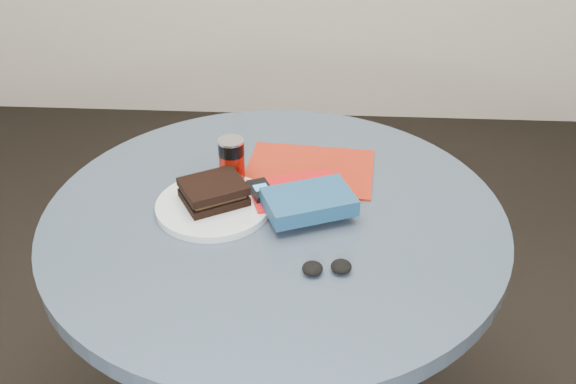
# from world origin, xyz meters

# --- Properties ---
(table) EXTENTS (1.00, 1.00, 0.75)m
(table) POSITION_xyz_m (0.00, 0.00, 0.59)
(table) COLOR black
(table) RESTS_ON ground
(plate) EXTENTS (0.32, 0.32, 0.02)m
(plate) POSITION_xyz_m (-0.13, -0.00, 0.76)
(plate) COLOR silver
(plate) RESTS_ON table
(sandwich) EXTENTS (0.17, 0.16, 0.05)m
(sandwich) POSITION_xyz_m (-0.13, 0.01, 0.79)
(sandwich) COLOR black
(sandwich) RESTS_ON plate
(soda_can) EXTENTS (0.08, 0.08, 0.11)m
(soda_can) POSITION_xyz_m (-0.10, 0.11, 0.81)
(soda_can) COLOR #730D05
(soda_can) RESTS_ON table
(pepper_grinder) EXTENTS (0.05, 0.05, 0.10)m
(pepper_grinder) POSITION_xyz_m (-0.10, 0.14, 0.80)
(pepper_grinder) COLOR #3F311B
(pepper_grinder) RESTS_ON table
(magazine) EXTENTS (0.32, 0.25, 0.01)m
(magazine) POSITION_xyz_m (0.07, 0.17, 0.75)
(magazine) COLOR maroon
(magazine) RESTS_ON table
(red_book) EXTENTS (0.23, 0.18, 0.02)m
(red_book) POSITION_xyz_m (0.04, 0.05, 0.76)
(red_book) COLOR red
(red_book) RESTS_ON magazine
(novel) EXTENTS (0.21, 0.18, 0.04)m
(novel) POSITION_xyz_m (0.08, -0.02, 0.79)
(novel) COLOR navy
(novel) RESTS_ON red_book
(mp3_player) EXTENTS (0.07, 0.09, 0.01)m
(mp3_player) POSITION_xyz_m (-0.03, 0.04, 0.78)
(mp3_player) COLOR black
(mp3_player) RESTS_ON red_book
(headphones) EXTENTS (0.10, 0.06, 0.02)m
(headphones) POSITION_xyz_m (0.12, -0.20, 0.76)
(headphones) COLOR black
(headphones) RESTS_ON table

